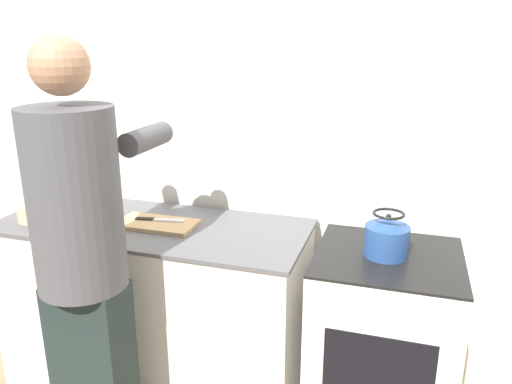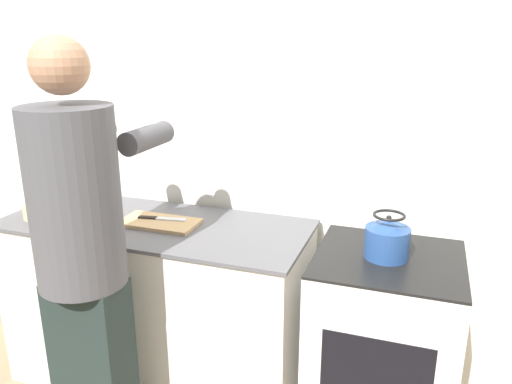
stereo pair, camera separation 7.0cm
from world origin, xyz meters
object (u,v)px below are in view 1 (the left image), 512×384
Objects in this scene: cutting_board at (157,224)px; bowl_prep at (34,212)px; knife at (158,219)px; oven at (381,345)px; person at (83,253)px; canister_jar at (61,190)px; kettle at (387,237)px.

cutting_board is 0.65m from bowl_prep.
knife is at bearing 101.84° from cutting_board.
bowl_prep is at bearing -176.11° from oven.
person is 0.96m from canister_jar.
kettle is at bearing 0.06° from cutting_board.
person is 4.65× the size of cutting_board.
kettle is 1.74m from bowl_prep.
person is 0.54m from cutting_board.
knife is 1.11m from kettle.
canister_jar is at bearing 132.55° from person.
canister_jar is (-0.05, 0.29, 0.03)m from bowl_prep.
person is at bearing -47.45° from canister_jar.
person is 1.26m from kettle.
oven is 5.82× the size of canister_jar.
kettle is (-0.02, -0.00, 0.53)m from oven.
knife is 1.28× the size of kettle.
knife is 1.63× the size of canister_jar.
kettle is (1.11, -0.03, 0.05)m from knife.
canister_jar is (-0.65, 0.71, -0.01)m from person.
oven is 0.49× the size of person.
canister_jar is (-0.68, 0.14, 0.05)m from knife.
knife reaches higher than cutting_board.
bowl_prep is at bearing -169.51° from cutting_board.
cutting_board is at bearing 10.49° from bowl_prep.
person is 0.57m from knife.
oven is 0.53m from kettle.
cutting_board is (0.04, 0.54, -0.07)m from person.
cutting_board is (-1.12, -0.00, 0.47)m from oven.
person reaches higher than bowl_prep.
person is (-1.16, -0.54, 0.54)m from oven.
canister_jar is at bearing 158.70° from knife.
kettle is at bearing -177.56° from oven.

